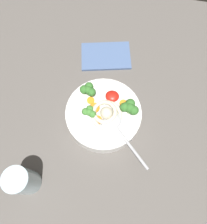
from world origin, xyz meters
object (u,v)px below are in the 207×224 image
soup_spoon (115,126)px  drinking_glass (23,181)px  folded_napkin (106,56)px  soup_bowl (103,115)px  noodle_pile (106,114)px

soup_spoon → drinking_glass: size_ratio=1.34×
soup_spoon → folded_napkin: size_ratio=0.94×
soup_bowl → soup_spoon: bearing=136.6°
soup_bowl → soup_spoon: size_ratio=1.40×
soup_bowl → soup_spoon: (-3.64, 3.45, 3.01)cm
soup_bowl → noodle_pile: 3.58cm
folded_napkin → soup_spoon: bearing=106.1°
noodle_pile → folded_napkin: (4.17, -21.65, -5.36)cm
noodle_pile → folded_napkin: bearing=-79.1°
folded_napkin → soup_bowl: bearing=99.2°
folded_napkin → noodle_pile: bearing=100.9°
soup_bowl → noodle_pile: bearing=135.1°
soup_bowl → noodle_pile: noodle_pile is taller
drinking_glass → soup_bowl: bearing=-125.5°
soup_bowl → noodle_pile: size_ratio=2.18×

